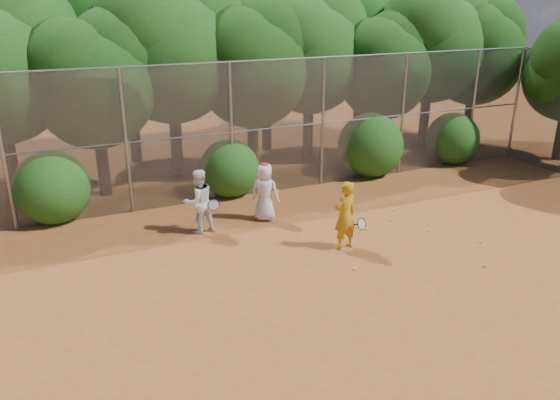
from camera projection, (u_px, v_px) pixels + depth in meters
name	position (u px, v px, depth m)	size (l,w,h in m)	color
ground	(369.00, 278.00, 11.78)	(80.00, 80.00, 0.00)	brown
fence_back	(260.00, 128.00, 16.15)	(20.05, 0.09, 4.03)	gray
tree_2	(94.00, 76.00, 15.55)	(3.99, 3.47, 5.47)	black
tree_3	(171.00, 41.00, 17.07)	(4.89, 4.26, 6.70)	black
tree_4	(253.00, 60.00, 17.72)	(4.19, 3.64, 5.73)	black
tree_5	(310.00, 46.00, 19.25)	(4.51, 3.92, 6.17)	black
tree_6	(385.00, 63.00, 19.53)	(3.86, 3.36, 5.29)	black
tree_7	(433.00, 36.00, 20.72)	(4.77, 4.14, 6.53)	black
tree_8	(478.00, 47.00, 21.37)	(4.25, 3.70, 5.82)	black
tree_10	(126.00, 30.00, 18.50)	(5.15, 4.48, 7.06)	black
tree_11	(267.00, 40.00, 20.20)	(4.64, 4.03, 6.35)	black
tree_12	(363.00, 27.00, 22.30)	(5.02, 4.37, 6.88)	black
bush_0	(52.00, 184.00, 14.56)	(2.00, 2.00, 2.00)	#1A4E13
bush_1	(229.00, 166.00, 16.48)	(1.80, 1.80, 1.80)	#1A4E13
bush_2	(370.00, 142.00, 18.30)	(2.20, 2.20, 2.20)	#1A4E13
bush_3	(453.00, 137.00, 19.67)	(1.90, 1.90, 1.90)	#1A4E13
player_yellow	(345.00, 216.00, 12.90)	(0.85, 0.56, 1.70)	#C59117
player_teen	(265.00, 192.00, 14.60)	(0.91, 0.89, 1.60)	white
player_white	(199.00, 201.00, 13.81)	(0.92, 0.79, 1.67)	white
ball_0	(367.00, 229.00, 14.16)	(0.07, 0.07, 0.07)	#CBE629
ball_1	(428.00, 231.00, 14.07)	(0.07, 0.07, 0.07)	#CBE629
ball_2	(485.00, 266.00, 12.25)	(0.07, 0.07, 0.07)	#CBE629
ball_3	(480.00, 242.00, 13.43)	(0.07, 0.07, 0.07)	#CBE629
ball_4	(354.00, 269.00, 12.11)	(0.07, 0.07, 0.07)	#CBE629
ball_5	(393.00, 210.00, 15.42)	(0.07, 0.07, 0.07)	#CBE629
ball_6	(392.00, 220.00, 14.73)	(0.07, 0.07, 0.07)	#CBE629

